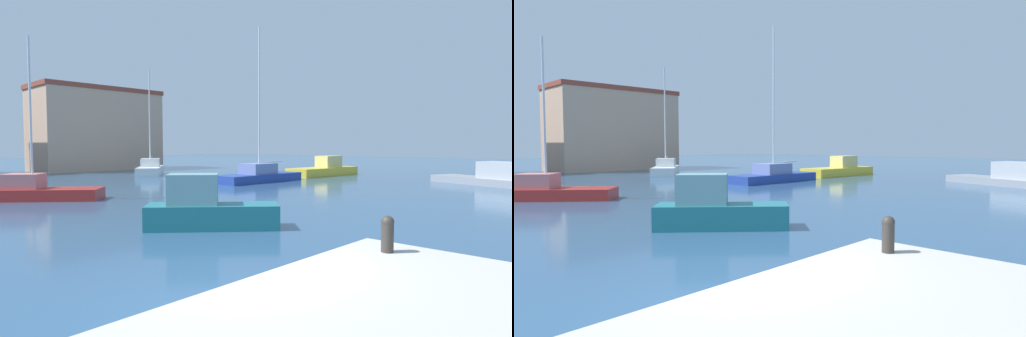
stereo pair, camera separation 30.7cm
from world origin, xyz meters
The scene contains 9 objects.
water centered at (15.00, 20.00, 0.00)m, with size 160.00×160.00×0.00m, color #2D5175.
mooring_bollard centered at (2.09, -1.45, 1.38)m, with size 0.22×0.22×0.63m.
sailboat_white_mid_harbor centered at (17.92, 30.73, 0.60)m, with size 5.65×6.39×10.45m.
sailboat_red_outer_mooring centered at (3.12, 18.86, 0.49)m, with size 6.41×6.05×8.52m.
sailboat_blue_near_pier centered at (19.39, 17.60, 0.56)m, with size 7.73×2.53×12.09m.
motorboat_teal_behind_lamppost centered at (4.64, 6.36, 0.68)m, with size 4.26×4.11×1.89m.
motorboat_yellow_far_right centered at (28.67, 17.71, 0.58)m, with size 8.02×3.02×1.86m.
motorboat_grey_center_channel centered at (28.61, 3.02, 0.60)m, with size 5.47×8.96×1.72m.
waterfront_apartments centered at (18.33, 42.60, 4.76)m, with size 13.93×6.93×9.51m.
Camera 1 is at (-4.63, -4.64, 2.87)m, focal length 29.20 mm.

